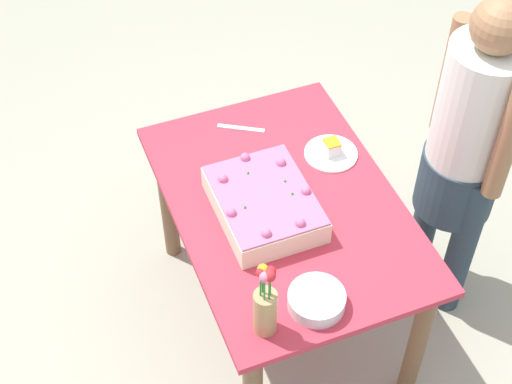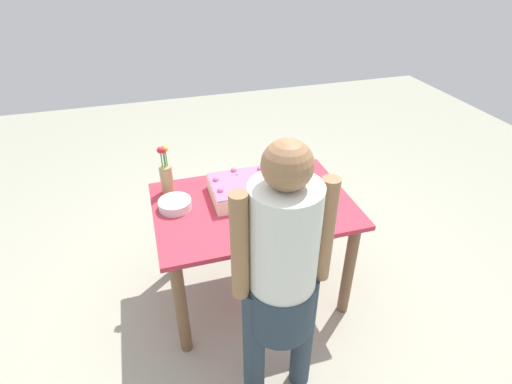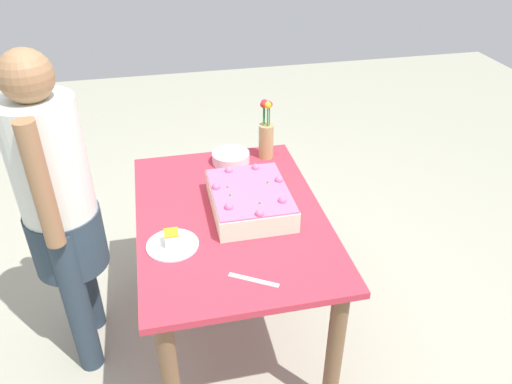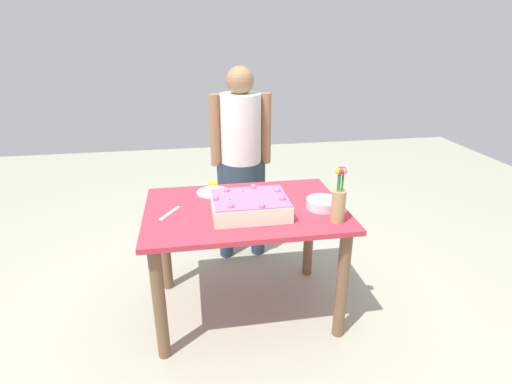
{
  "view_description": "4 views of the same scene",
  "coord_description": "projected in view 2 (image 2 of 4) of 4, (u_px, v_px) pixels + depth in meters",
  "views": [
    {
      "loc": [
        -1.76,
        0.81,
        2.9
      ],
      "look_at": [
        0.06,
        0.09,
        0.77
      ],
      "focal_mm": 55.0,
      "sensor_mm": 36.0,
      "label": 1
    },
    {
      "loc": [
        -0.54,
        -1.89,
        2.1
      ],
      "look_at": [
        0.04,
        0.06,
        0.77
      ],
      "focal_mm": 28.0,
      "sensor_mm": 36.0,
      "label": 2
    },
    {
      "loc": [
        1.77,
        -0.27,
        2.0
      ],
      "look_at": [
        -0.02,
        0.12,
        0.82
      ],
      "focal_mm": 35.0,
      "sensor_mm": 36.0,
      "label": 3
    },
    {
      "loc": [
        0.3,
        2.15,
        1.71
      ],
      "look_at": [
        -0.06,
        0.05,
        0.85
      ],
      "focal_mm": 28.0,
      "sensor_mm": 36.0,
      "label": 4
    }
  ],
  "objects": [
    {
      "name": "ground_plane",
      "position": [
        254.0,
        289.0,
        2.8
      ],
      "size": [
        8.0,
        8.0,
        0.0
      ],
      "primitive_type": "plane",
      "color": "#A3A28E"
    },
    {
      "name": "dining_table",
      "position": [
        253.0,
        221.0,
        2.47
      ],
      "size": [
        1.18,
        0.81,
        0.74
      ],
      "color": "#BE3042",
      "rests_on": "ground_plane"
    },
    {
      "name": "sheet_cake",
      "position": [
        246.0,
        188.0,
        2.44
      ],
      "size": [
        0.43,
        0.33,
        0.13
      ],
      "color": "#EAEDC5",
      "rests_on": "dining_table"
    },
    {
      "name": "serving_plate_with_slice",
      "position": [
        296.0,
        222.0,
        2.21
      ],
      "size": [
        0.21,
        0.21,
        0.07
      ],
      "color": "white",
      "rests_on": "dining_table"
    },
    {
      "name": "cake_knife",
      "position": [
        320.0,
        191.0,
        2.51
      ],
      "size": [
        0.12,
        0.18,
        0.0
      ],
      "primitive_type": "cube",
      "rotation": [
        0.0,
        0.0,
        4.17
      ],
      "color": "silver",
      "rests_on": "dining_table"
    },
    {
      "name": "flower_vase",
      "position": [
        166.0,
        174.0,
        2.43
      ],
      "size": [
        0.08,
        0.08,
        0.32
      ],
      "color": "tan",
      "rests_on": "dining_table"
    },
    {
      "name": "fruit_bowl",
      "position": [
        175.0,
        204.0,
        2.34
      ],
      "size": [
        0.19,
        0.19,
        0.06
      ],
      "primitive_type": "cylinder",
      "color": "silver",
      "rests_on": "dining_table"
    },
    {
      "name": "person_standing",
      "position": [
        282.0,
        272.0,
        1.74
      ],
      "size": [
        0.45,
        0.31,
        1.49
      ],
      "rotation": [
        0.0,
        0.0,
        1.57
      ],
      "color": "#2A3A48",
      "rests_on": "ground_plane"
    }
  ]
}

